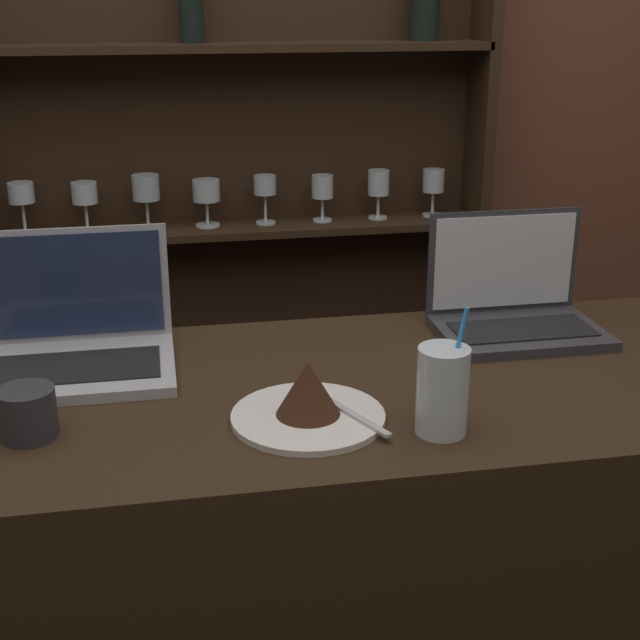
# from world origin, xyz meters

# --- Properties ---
(back_wall) EXTENTS (7.00, 0.06, 2.70)m
(back_wall) POSITION_xyz_m (0.00, 1.47, 1.35)
(back_wall) COLOR brown
(back_wall) RESTS_ON ground_plane
(back_shelf) EXTENTS (1.37, 0.18, 1.87)m
(back_shelf) POSITION_xyz_m (0.03, 1.40, 0.98)
(back_shelf) COLOR #332114
(back_shelf) RESTS_ON ground_plane
(laptop_near) EXTENTS (0.32, 0.24, 0.22)m
(laptop_near) POSITION_xyz_m (-0.33, 0.46, 1.08)
(laptop_near) COLOR #ADADB2
(laptop_near) RESTS_ON bar_counter
(laptop_far) EXTENTS (0.30, 0.21, 0.21)m
(laptop_far) POSITION_xyz_m (0.46, 0.48, 1.08)
(laptop_far) COLOR #333338
(laptop_far) RESTS_ON bar_counter
(cake_plate) EXTENTS (0.23, 0.23, 0.09)m
(cake_plate) POSITION_xyz_m (0.02, 0.19, 1.07)
(cake_plate) COLOR silver
(cake_plate) RESTS_ON bar_counter
(water_glass) EXTENTS (0.07, 0.07, 0.19)m
(water_glass) POSITION_xyz_m (0.20, 0.12, 1.10)
(water_glass) COLOR silver
(water_glass) RESTS_ON bar_counter
(coffee_cup) EXTENTS (0.08, 0.08, 0.07)m
(coffee_cup) POSITION_xyz_m (-0.38, 0.21, 1.07)
(coffee_cup) COLOR #2D2D33
(coffee_cup) RESTS_ON bar_counter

